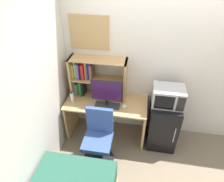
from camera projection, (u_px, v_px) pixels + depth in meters
wall_back at (193, 69)px, 3.03m from camera, size 6.40×0.04×2.60m
wall_left at (9, 131)px, 2.02m from camera, size 0.04×4.40×2.60m
desk at (107, 112)px, 3.40m from camera, size 1.33×0.61×0.75m
hutch_bookshelf at (89, 75)px, 3.23m from camera, size 0.90×0.29×0.68m
monitor at (107, 93)px, 3.03m from camera, size 0.48×0.21×0.48m
keyboard at (107, 105)px, 3.18m from camera, size 0.40×0.15×0.02m
computer_mouse at (124, 106)px, 3.15m from camera, size 0.06×0.10×0.04m
water_bottle at (72, 97)px, 3.23m from camera, size 0.06×0.06×0.19m
mini_fridge at (163, 124)px, 3.33m from camera, size 0.46×0.55×0.84m
microwave at (168, 96)px, 3.00m from camera, size 0.46×0.35×0.30m
desk_chair at (99, 140)px, 3.07m from camera, size 0.49×0.49×0.93m
wall_corkboard at (89, 33)px, 2.94m from camera, size 0.60×0.02×0.51m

